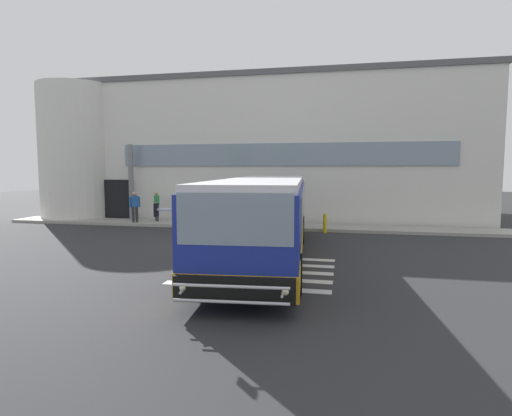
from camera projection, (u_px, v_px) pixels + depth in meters
name	position (u px, v px, depth m)	size (l,w,h in m)	color
ground_plane	(232.00, 244.00, 16.82)	(80.00, 90.00, 0.02)	#2B2B2D
bay_paint_stripes	(259.00, 270.00, 12.32)	(4.40, 3.96, 0.01)	silver
terminal_building	(267.00, 152.00, 27.93)	(25.76, 13.80, 8.32)	silver
boarding_curb	(256.00, 226.00, 21.49)	(27.96, 2.00, 0.15)	#9E9B93
entry_support_column	(131.00, 182.00, 23.39)	(0.28, 0.28, 4.25)	slate
bus_main_foreground	(265.00, 219.00, 14.03)	(3.61, 12.52, 2.70)	navy
passenger_near_column	(135.00, 205.00, 22.26)	(0.51, 0.51, 1.68)	#2D2D33
passenger_by_doorway	(157.00, 204.00, 22.76)	(0.41, 0.48, 1.68)	#2D2D33
safety_bollard_yellow	(325.00, 223.00, 19.54)	(0.18, 0.18, 0.90)	yellow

